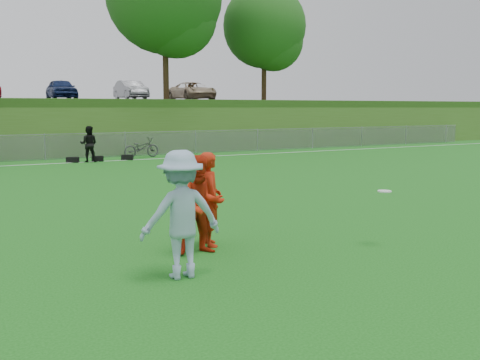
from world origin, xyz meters
TOP-DOWN VIEW (x-y plane):
  - ground at (0.00, 0.00)m, footprint 120.00×120.00m
  - sideline_far at (0.00, 18.00)m, footprint 60.00×0.10m
  - fence at (0.00, 20.00)m, footprint 58.00×0.06m
  - berm at (0.00, 31.00)m, footprint 120.00×18.00m
  - parking_lot at (0.00, 33.00)m, footprint 120.00×12.00m
  - tree_green_near at (8.16, 24.42)m, footprint 7.14×7.14m
  - tree_green_far at (16.16, 25.92)m, footprint 5.88×5.88m
  - gear_bags at (1.00, 18.10)m, footprint 6.68×0.53m
  - player_red_left at (0.18, 1.38)m, footprint 0.55×0.72m
  - player_red_center at (-0.20, 0.94)m, footprint 0.91×0.74m
  - player_blue at (-1.00, -0.11)m, footprint 1.28×0.77m
  - frisbee at (3.04, -0.12)m, footprint 0.26×0.26m
  - bicycle at (4.54, 19.00)m, footprint 2.03×1.00m

SIDE VIEW (x-z plane):
  - ground at x=0.00m, z-range 0.00..0.00m
  - sideline_far at x=0.00m, z-range 0.00..0.01m
  - gear_bags at x=1.00m, z-range 0.00..0.26m
  - bicycle at x=4.54m, z-range 0.00..1.02m
  - fence at x=0.00m, z-range 0.00..1.30m
  - player_red_center at x=-0.20m, z-range 0.00..1.74m
  - player_red_left at x=0.18m, z-range 0.00..1.75m
  - player_blue at x=-1.00m, z-range 0.00..1.93m
  - frisbee at x=3.04m, z-range 1.00..1.03m
  - berm at x=0.00m, z-range 0.00..3.00m
  - parking_lot at x=0.00m, z-range 3.00..3.10m
  - tree_green_far at x=16.16m, z-range 3.87..12.06m
  - tree_green_near at x=8.16m, z-range 4.06..14.00m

